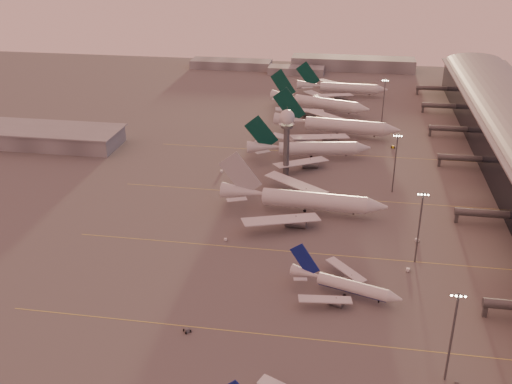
# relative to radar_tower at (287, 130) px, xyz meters

# --- Properties ---
(ground) EXTENTS (700.00, 700.00, 0.00)m
(ground) POSITION_rel_radar_tower_xyz_m (-5.00, -120.00, -20.95)
(ground) COLOR #555252
(ground) RESTS_ON ground
(taxiway_markings) EXTENTS (180.00, 185.25, 0.02)m
(taxiway_markings) POSITION_rel_radar_tower_xyz_m (25.00, -64.00, -20.94)
(taxiway_markings) COLOR #E9DC52
(taxiway_markings) RESTS_ON ground
(hangar) EXTENTS (82.00, 27.00, 8.50)m
(hangar) POSITION_rel_radar_tower_xyz_m (-125.00, 20.00, -16.63)
(hangar) COLOR slate
(hangar) RESTS_ON ground
(radar_tower) EXTENTS (6.40, 6.40, 31.10)m
(radar_tower) POSITION_rel_radar_tower_xyz_m (0.00, 0.00, 0.00)
(radar_tower) COLOR #505257
(radar_tower) RESTS_ON ground
(mast_a) EXTENTS (3.60, 0.56, 25.00)m
(mast_a) POSITION_rel_radar_tower_xyz_m (53.00, -120.00, -7.21)
(mast_a) COLOR #505257
(mast_a) RESTS_ON ground
(mast_b) EXTENTS (3.60, 0.56, 25.00)m
(mast_b) POSITION_rel_radar_tower_xyz_m (50.00, -65.00, -7.21)
(mast_b) COLOR #505257
(mast_b) RESTS_ON ground
(mast_c) EXTENTS (3.60, 0.56, 25.00)m
(mast_c) POSITION_rel_radar_tower_xyz_m (45.00, -10.00, -7.21)
(mast_c) COLOR #505257
(mast_c) RESTS_ON ground
(mast_d) EXTENTS (3.60, 0.56, 25.00)m
(mast_d) POSITION_rel_radar_tower_xyz_m (43.00, 80.00, -7.21)
(mast_d) COLOR #505257
(mast_d) RESTS_ON ground
(distant_horizon) EXTENTS (165.00, 37.50, 9.00)m
(distant_horizon) POSITION_rel_radar_tower_xyz_m (-2.38, 205.14, -17.06)
(distant_horizon) COLOR slate
(distant_horizon) RESTS_ON ground
(narrowbody_mid) EXTENTS (33.96, 26.67, 13.70)m
(narrowbody_mid) POSITION_rel_radar_tower_xyz_m (27.91, -87.55, -18.17)
(narrowbody_mid) COLOR silver
(narrowbody_mid) RESTS_ON ground
(widebody_white) EXTENTS (64.24, 51.34, 22.58)m
(widebody_white) POSITION_rel_radar_tower_xyz_m (10.71, -34.91, -17.03)
(widebody_white) COLOR silver
(widebody_white) RESTS_ON ground
(greentail_a) EXTENTS (58.04, 46.47, 21.24)m
(greentail_a) POSITION_rel_radar_tower_xyz_m (8.23, 21.75, -17.20)
(greentail_a) COLOR silver
(greentail_a) RESTS_ON ground
(greentail_b) EXTENTS (65.68, 52.79, 23.88)m
(greentail_b) POSITION_rel_radar_tower_xyz_m (19.29, 56.16, -16.73)
(greentail_b) COLOR silver
(greentail_b) RESTS_ON ground
(greentail_c) EXTENTS (59.41, 47.19, 22.41)m
(greentail_c) POSITION_rel_radar_tower_xyz_m (7.80, 97.58, -16.99)
(greentail_c) COLOR silver
(greentail_c) RESTS_ON ground
(greentail_d) EXTENTS (57.76, 46.65, 20.98)m
(greentail_d) POSITION_rel_radar_tower_xyz_m (19.69, 134.88, -17.24)
(greentail_d) COLOR silver
(greentail_d) RESTS_ON ground
(gsv_catering_a) EXTENTS (4.86, 2.86, 3.73)m
(gsv_catering_a) POSITION_rel_radar_tower_xyz_m (55.75, -121.31, -19.08)
(gsv_catering_a) COLOR #595B5E
(gsv_catering_a) RESTS_ON ground
(gsv_tug_mid) EXTENTS (4.34, 4.54, 1.13)m
(gsv_tug_mid) POSITION_rel_radar_tower_xyz_m (-13.42, -112.45, -20.37)
(gsv_tug_mid) COLOR #595B5E
(gsv_tug_mid) RESTS_ON ground
(gsv_truck_b) EXTENTS (6.21, 3.40, 2.38)m
(gsv_truck_b) POSITION_rel_radar_tower_xyz_m (47.82, -71.57, -19.74)
(gsv_truck_b) COLOR white
(gsv_truck_b) RESTS_ON ground
(gsv_truck_c) EXTENTS (5.30, 3.31, 2.01)m
(gsv_truck_c) POSITION_rel_radar_tower_xyz_m (-13.35, -61.35, -19.92)
(gsv_truck_c) COLOR white
(gsv_truck_c) RESTS_ON ground
(gsv_catering_b) EXTENTS (5.98, 3.60, 4.58)m
(gsv_catering_b) POSITION_rel_radar_tower_xyz_m (51.96, -51.16, -18.66)
(gsv_catering_b) COLOR white
(gsv_catering_b) RESTS_ON ground
(gsv_truck_d) EXTENTS (3.33, 5.89, 2.25)m
(gsv_truck_d) POSITION_rel_radar_tower_xyz_m (-28.49, -0.76, -19.80)
(gsv_truck_d) COLOR white
(gsv_truck_d) RESTS_ON ground
(gsv_tug_hangar) EXTENTS (4.06, 2.51, 1.14)m
(gsv_tug_hangar) POSITION_rel_radar_tower_xyz_m (47.50, 42.42, -20.36)
(gsv_tug_hangar) COLOR yellow
(gsv_tug_hangar) RESTS_ON ground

